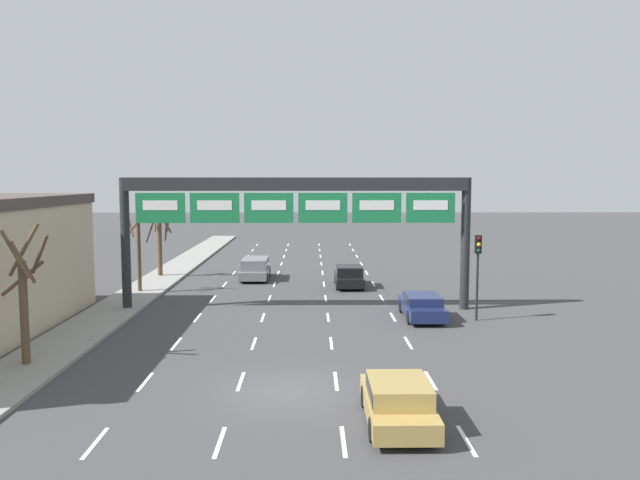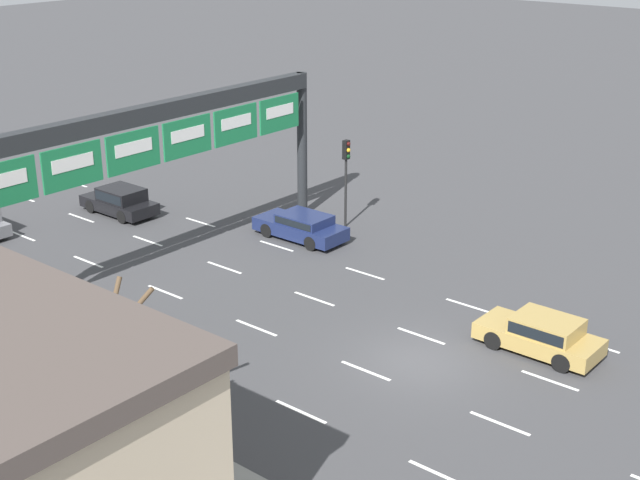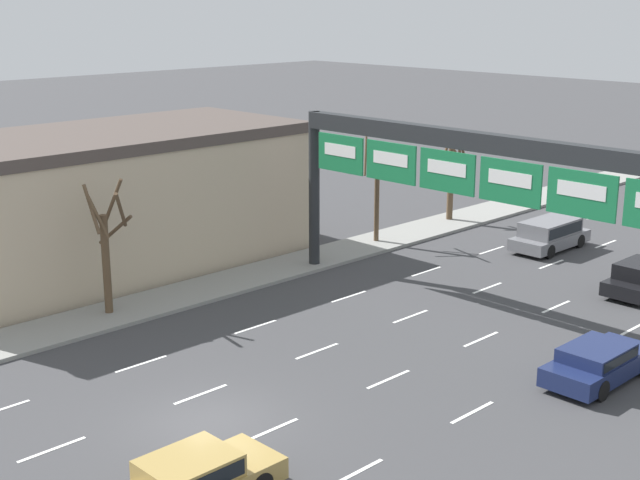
% 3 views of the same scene
% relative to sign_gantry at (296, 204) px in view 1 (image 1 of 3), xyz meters
% --- Properties ---
extents(ground_plane, '(220.00, 220.00, 0.00)m').
position_rel_sign_gantry_xyz_m(ground_plane, '(-0.00, -12.92, -5.69)').
color(ground_plane, '#3D3D3F').
extents(lane_dashes, '(10.02, 67.00, 0.01)m').
position_rel_sign_gantry_xyz_m(lane_dashes, '(-0.00, 0.58, -5.69)').
color(lane_dashes, white).
rests_on(lane_dashes, ground_plane).
extents(sign_gantry, '(18.59, 0.70, 7.06)m').
position_rel_sign_gantry_xyz_m(sign_gantry, '(0.00, 0.00, 0.00)').
color(sign_gantry, '#232628').
rests_on(sign_gantry, ground_plane).
extents(car_gold, '(1.86, 4.23, 1.32)m').
position_rel_sign_gantry_xyz_m(car_gold, '(3.26, -15.76, -4.98)').
color(car_gold, '#A88947').
rests_on(car_gold, ground_plane).
extents(car_navy, '(1.84, 4.43, 1.23)m').
position_rel_sign_gantry_xyz_m(car_navy, '(6.36, -2.21, -5.02)').
color(car_navy, '#19234C').
rests_on(car_navy, ground_plane).
extents(suv_grey, '(1.91, 4.50, 1.48)m').
position_rel_sign_gantry_xyz_m(suv_grey, '(-3.10, 10.21, -4.86)').
color(suv_grey, slate).
rests_on(suv_grey, ground_plane).
extents(car_black, '(1.81, 4.13, 1.39)m').
position_rel_sign_gantry_xyz_m(car_black, '(3.27, 7.01, -4.95)').
color(car_black, black).
rests_on(car_black, ground_plane).
extents(traffic_light_near_gantry, '(0.30, 0.35, 4.25)m').
position_rel_sign_gantry_xyz_m(traffic_light_near_gantry, '(8.99, -2.73, -2.64)').
color(traffic_light_near_gantry, black).
rests_on(traffic_light_near_gantry, ground_plane).
extents(tree_bare_closest, '(2.08, 1.65, 5.20)m').
position_rel_sign_gantry_xyz_m(tree_bare_closest, '(-9.80, -10.10, -2.95)').
color(tree_bare_closest, brown).
rests_on(tree_bare_closest, sidewalk_left).
extents(tree_bare_second, '(1.46, 1.83, 4.98)m').
position_rel_sign_gantry_xyz_m(tree_bare_second, '(-9.87, 11.17, -3.08)').
color(tree_bare_second, brown).
rests_on(tree_bare_second, sidewalk_left).
extents(tree_bare_third, '(2.04, 2.04, 5.37)m').
position_rel_sign_gantry_xyz_m(tree_bare_third, '(-9.72, 5.01, -2.89)').
color(tree_bare_third, brown).
rests_on(tree_bare_third, sidewalk_left).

